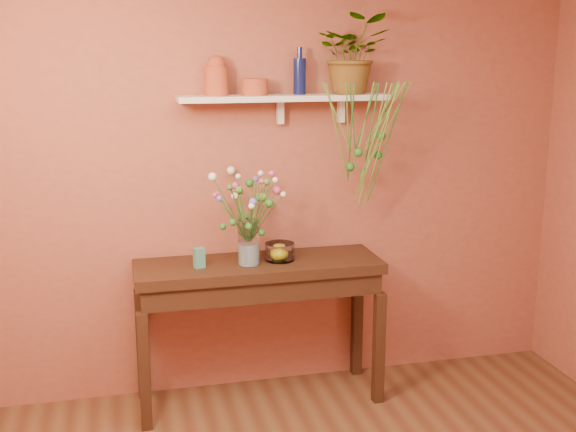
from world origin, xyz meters
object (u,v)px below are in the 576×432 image
Objects in this scene: sideboard at (259,282)px; glass_bowl at (280,252)px; terracotta_jug at (216,76)px; blue_bottle at (300,75)px; bouquet at (248,198)px; spider_plant at (353,54)px; glass_vase at (249,246)px.

sideboard is 0.23m from glass_bowl.
terracotta_jug is 0.84× the size of blue_bottle.
terracotta_jug is 0.75m from bouquet.
spider_plant is at bearing 14.56° from bouquet.
glass_vase is at bearing -53.77° from terracotta_jug.
bouquet is (-0.37, -0.19, -0.71)m from blue_bottle.
glass_vase is at bearing -148.02° from sideboard.
bouquet is at bearing -170.48° from glass_bowl.
bouquet is (-0.71, -0.18, -0.84)m from spider_plant.
glass_vase is 0.30m from bouquet.
glass_bowl is at bearing -24.33° from terracotta_jug.
blue_bottle is at bearing 0.25° from terracotta_jug.
spider_plant is 1.35m from glass_vase.
blue_bottle is at bearing 44.18° from glass_bowl.
bouquet is (-0.07, -0.03, 0.55)m from sideboard.
bouquet is at bearing -52.26° from terracotta_jug.
spider_plant is 1.76× the size of glass_vase.
sideboard is 5.33× the size of blue_bottle.
glass_vase is (-0.07, -0.04, 0.25)m from sideboard.
blue_bottle is 0.59× the size of spider_plant.
blue_bottle is at bearing 28.30° from sideboard.
glass_vase is at bearing -167.96° from glass_bowl.
blue_bottle is 1.09m from glass_vase.
blue_bottle is (0.30, 0.16, 1.26)m from sideboard.
glass_bowl is (-0.17, -0.16, -1.08)m from blue_bottle.
terracotta_jug reaches higher than glass_vase.
spider_plant reaches higher than sideboard.
glass_bowl is (-0.51, -0.15, -1.21)m from spider_plant.
glass_bowl is at bearing 12.04° from glass_vase.
glass_vase is at bearing -151.01° from blue_bottle.
glass_bowl is at bearing -135.82° from blue_bottle.
terracotta_jug is at bearing 126.23° from glass_vase.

